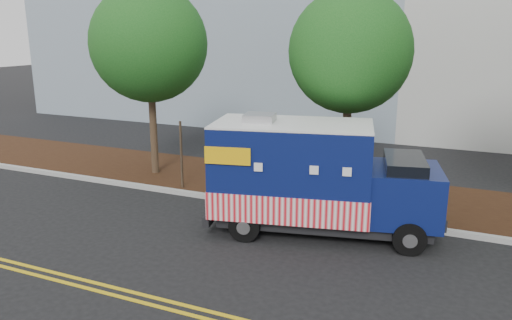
% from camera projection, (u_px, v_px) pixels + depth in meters
% --- Properties ---
extents(ground, '(120.00, 120.00, 0.00)m').
position_uv_depth(ground, '(254.00, 224.00, 13.94)').
color(ground, black).
rests_on(ground, ground).
extents(curb, '(120.00, 0.18, 0.15)m').
position_uv_depth(curb, '(273.00, 206.00, 15.16)').
color(curb, '#9E9E99').
rests_on(curb, ground).
extents(mulch_strip, '(120.00, 4.00, 0.15)m').
position_uv_depth(mulch_strip, '(296.00, 187.00, 17.02)').
color(mulch_strip, black).
rests_on(mulch_strip, ground).
extents(centerline_near, '(120.00, 0.10, 0.01)m').
position_uv_depth(centerline_near, '(164.00, 300.00, 9.99)').
color(centerline_near, gold).
rests_on(centerline_near, ground).
extents(centerline_far, '(120.00, 0.10, 0.01)m').
position_uv_depth(centerline_far, '(157.00, 306.00, 9.77)').
color(centerline_far, gold).
rests_on(centerline_far, ground).
extents(tree_a, '(4.08, 4.08, 6.85)m').
position_uv_depth(tree_a, '(149.00, 44.00, 17.35)').
color(tree_a, '#38281C').
rests_on(tree_a, ground).
extents(tree_b, '(3.72, 3.72, 6.50)m').
position_uv_depth(tree_b, '(350.00, 52.00, 14.95)').
color(tree_b, '#38281C').
rests_on(tree_b, ground).
extents(sign_post, '(0.06, 0.06, 2.40)m').
position_uv_depth(sign_post, '(181.00, 157.00, 16.46)').
color(sign_post, '#473828').
rests_on(sign_post, ground).
extents(food_truck, '(6.29, 3.38, 3.15)m').
position_uv_depth(food_truck, '(312.00, 180.00, 13.12)').
color(food_truck, black).
rests_on(food_truck, ground).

